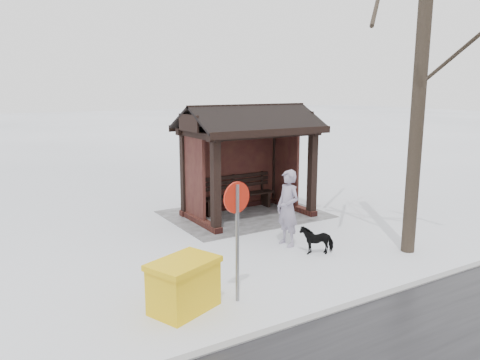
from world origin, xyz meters
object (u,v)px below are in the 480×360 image
grit_bin (184,285)px  road_sign (237,215)px  pedestrian (288,208)px  bus_shelter (246,138)px  dog (317,239)px

grit_bin → road_sign: 1.41m
pedestrian → grit_bin: pedestrian is taller
bus_shelter → grit_bin: (3.85, 4.35, -1.74)m
pedestrian → road_sign: bearing=-56.5°
pedestrian → road_sign: 3.10m
road_sign → dog: bearing=-166.8°
pedestrian → dog: 0.96m
pedestrian → dog: bearing=14.8°
dog → grit_bin: size_ratio=0.55×
dog → pedestrian: bearing=-138.2°
bus_shelter → dog: bus_shelter is taller
dog → grit_bin: bearing=-51.7°
pedestrian → dog: pedestrian is taller
dog → road_sign: bearing=-44.1°
grit_bin → dog: bearing=172.9°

